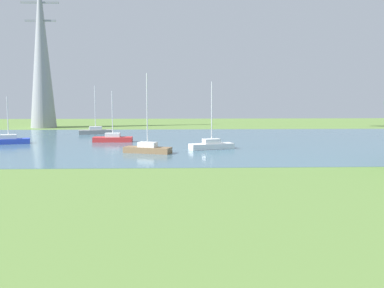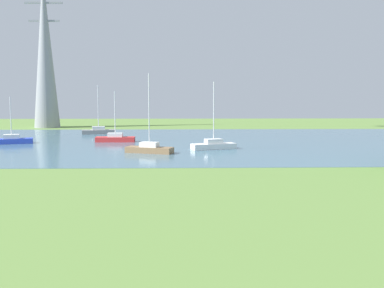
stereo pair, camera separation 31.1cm
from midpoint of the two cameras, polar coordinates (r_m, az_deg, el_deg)
name	(u,v)px [view 1 (the left image)]	position (r m, az deg, el deg)	size (l,w,h in m)	color
ground_plane	(222,188)	(30.92, 3.37, -5.24)	(160.00, 160.00, 0.00)	olive
water_surface	(199,142)	(58.55, 0.73, 0.23)	(140.00, 40.00, 0.02)	slate
sailboat_brown	(148,148)	(48.22, -5.54, -0.54)	(5.03, 2.99, 8.00)	brown
sailboat_red	(113,138)	(59.52, -9.63, 0.67)	(4.81, 1.52, 6.25)	red
sailboat_white	(212,145)	(51.36, 2.19, -0.11)	(5.03, 2.89, 7.22)	white
sailboat_blue	(9,140)	(60.61, -21.27, 0.43)	(5.03, 2.74, 5.61)	blue
sailboat_gray	(96,131)	(71.20, -11.61, 1.55)	(5.00, 2.44, 7.10)	gray
electricity_pylon	(41,50)	(86.65, -17.72, 10.67)	(6.40, 4.40, 26.50)	gray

